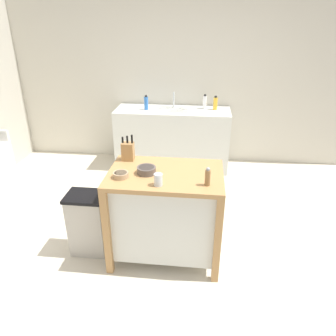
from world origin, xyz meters
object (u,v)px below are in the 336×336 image
(kitchen_island, at_px, (166,210))
(drinking_cup, at_px, (158,180))
(trash_bin, at_px, (89,223))
(bottle_spray_cleaner, at_px, (146,103))
(bottle_hand_soap, at_px, (215,103))
(bottle_dish_soap, at_px, (205,102))
(pepper_grinder, at_px, (208,177))
(sink_faucet, at_px, (174,100))
(bowl_ceramic_wide, at_px, (146,170))
(bowl_stoneware_deep, at_px, (121,175))
(knife_block, at_px, (128,151))

(kitchen_island, relative_size, drinking_cup, 9.94)
(drinking_cup, relative_size, trash_bin, 0.16)
(trash_bin, relative_size, bottle_spray_cleaner, 3.04)
(bottle_hand_soap, bearing_deg, bottle_dish_soap, 163.06)
(kitchen_island, relative_size, pepper_grinder, 6.27)
(trash_bin, distance_m, bottle_spray_cleaner, 2.16)
(drinking_cup, xyz_separation_m, bottle_hand_soap, (0.50, 2.34, 0.04))
(pepper_grinder, xyz_separation_m, sink_faucet, (-0.50, 2.37, 0.04))
(sink_faucet, bearing_deg, trash_bin, -105.15)
(bowl_ceramic_wide, relative_size, pepper_grinder, 1.02)
(bottle_dish_soap, xyz_separation_m, bottle_hand_soap, (0.15, -0.05, -0.00))
(drinking_cup, bearing_deg, sink_faucet, 92.62)
(bowl_stoneware_deep, xyz_separation_m, trash_bin, (-0.38, 0.09, -0.59))
(bottle_hand_soap, bearing_deg, knife_block, -114.43)
(trash_bin, bearing_deg, sink_faucet, 74.85)
(bowl_stoneware_deep, distance_m, drinking_cup, 0.35)
(kitchen_island, height_order, bottle_hand_soap, bottle_hand_soap)
(pepper_grinder, bearing_deg, bowl_stoneware_deep, 175.34)
(kitchen_island, distance_m, bottle_spray_cleaner, 2.13)
(knife_block, height_order, sink_faucet, knife_block)
(bottle_spray_cleaner, bearing_deg, knife_block, -85.51)
(knife_block, distance_m, bowl_ceramic_wide, 0.35)
(kitchen_island, xyz_separation_m, bowl_ceramic_wide, (-0.16, -0.03, 0.42))
(knife_block, height_order, trash_bin, knife_block)
(bowl_ceramic_wide, xyz_separation_m, bottle_spray_cleaner, (-0.36, 2.03, 0.07))
(kitchen_island, xyz_separation_m, pepper_grinder, (0.36, -0.19, 0.46))
(knife_block, height_order, bottle_spray_cleaner, knife_block)
(kitchen_island, relative_size, bowl_ceramic_wide, 6.12)
(kitchen_island, height_order, trash_bin, kitchen_island)
(trash_bin, bearing_deg, bottle_spray_cleaner, 83.81)
(knife_block, bearing_deg, bottle_dish_soap, 70.00)
(knife_block, bearing_deg, bowl_ceramic_wide, -50.15)
(bottle_dish_soap, bearing_deg, pepper_grinder, -88.93)
(kitchen_island, relative_size, bowl_stoneware_deep, 7.63)
(sink_faucet, bearing_deg, knife_block, -97.05)
(bowl_ceramic_wide, bearing_deg, sink_faucet, 89.46)
(pepper_grinder, relative_size, bottle_dish_soap, 0.77)
(bottle_hand_soap, height_order, bottle_spray_cleaner, bottle_spray_cleaner)
(sink_faucet, bearing_deg, drinking_cup, -87.38)
(bowl_stoneware_deep, relative_size, sink_faucet, 0.60)
(bowl_ceramic_wide, relative_size, bottle_hand_soap, 0.82)
(sink_faucet, xyz_separation_m, bottle_spray_cleaner, (-0.38, -0.18, -0.01))
(knife_block, xyz_separation_m, bottle_spray_cleaner, (-0.14, 1.77, 0.01))
(bowl_stoneware_deep, bearing_deg, bottle_dish_soap, 73.41)
(bowl_ceramic_wide, bearing_deg, trash_bin, -179.39)
(knife_block, height_order, bowl_ceramic_wide, knife_block)
(bottle_spray_cleaner, bearing_deg, trash_bin, -96.19)
(knife_block, distance_m, drinking_cup, 0.59)
(bowl_stoneware_deep, bearing_deg, bowl_ceramic_wide, 26.06)
(drinking_cup, height_order, trash_bin, drinking_cup)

